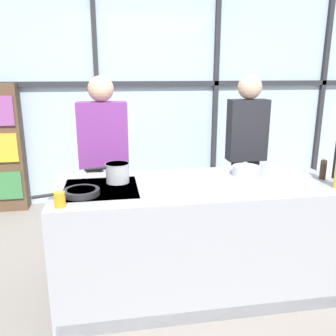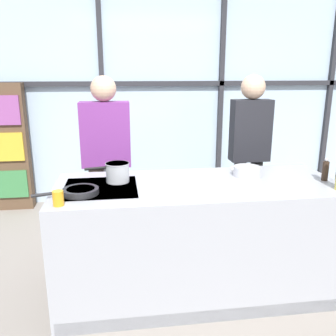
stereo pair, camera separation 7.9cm
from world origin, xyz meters
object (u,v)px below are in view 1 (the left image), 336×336
object	(u,v)px
spectator_center_left	(246,146)
frying_pan	(80,192)
white_plate	(243,169)
pepper_grinder	(323,169)
saucepan	(117,172)
mixing_bowl	(246,170)
juice_glass_near	(60,199)
spectator_far_left	(104,155)

from	to	relation	value
spectator_center_left	frying_pan	distance (m)	1.83
white_plate	spectator_center_left	bearing A→B (deg)	66.23
pepper_grinder	saucepan	bearing A→B (deg)	173.48
saucepan	mixing_bowl	bearing A→B (deg)	1.17
saucepan	white_plate	size ratio (longest dim) A/B	1.39
spectator_center_left	frying_pan	bearing A→B (deg)	31.94
white_plate	pepper_grinder	world-z (taller)	pepper_grinder
frying_pan	saucepan	size ratio (longest dim) A/B	1.31
spectator_center_left	mixing_bowl	size ratio (longest dim) A/B	7.80
spectator_center_left	juice_glass_near	size ratio (longest dim) A/B	17.53
spectator_far_left	frying_pan	xyz separation A→B (m)	(-0.15, -0.97, -0.03)
spectator_far_left	saucepan	bearing A→B (deg)	98.24
white_plate	pepper_grinder	size ratio (longest dim) A/B	1.33
pepper_grinder	juice_glass_near	world-z (taller)	pepper_grinder
frying_pan	mixing_bowl	distance (m)	1.30
white_plate	juice_glass_near	size ratio (longest dim) A/B	2.49
white_plate	mixing_bowl	bearing A→B (deg)	-104.57
white_plate	frying_pan	bearing A→B (deg)	-161.71
saucepan	white_plate	distance (m)	1.08
spectator_center_left	mixing_bowl	world-z (taller)	spectator_center_left
saucepan	spectator_center_left	bearing A→B (deg)	28.90
mixing_bowl	pepper_grinder	xyz separation A→B (m)	(0.55, -0.20, 0.04)
spectator_far_left	pepper_grinder	xyz separation A→B (m)	(1.67, -0.89, 0.03)
frying_pan	juice_glass_near	xyz separation A→B (m)	(-0.11, -0.20, 0.03)
frying_pan	juice_glass_near	world-z (taller)	juice_glass_near
mixing_bowl	juice_glass_near	xyz separation A→B (m)	(-1.38, -0.47, 0.01)
pepper_grinder	juice_glass_near	size ratio (longest dim) A/B	1.87
spectator_far_left	mixing_bowl	distance (m)	1.32
pepper_grinder	spectator_far_left	bearing A→B (deg)	151.81
frying_pan	pepper_grinder	size ratio (longest dim) A/B	2.43
spectator_far_left	white_plate	size ratio (longest dim) A/B	7.01
mixing_bowl	frying_pan	bearing A→B (deg)	-167.95
mixing_bowl	pepper_grinder	size ratio (longest dim) A/B	1.20
white_plate	mixing_bowl	xyz separation A→B (m)	(-0.04, -0.16, 0.03)
spectator_center_left	white_plate	bearing A→B (deg)	66.23
frying_pan	spectator_far_left	bearing A→B (deg)	81.12
juice_glass_near	spectator_center_left	bearing A→B (deg)	35.03
spectator_far_left	white_plate	distance (m)	1.28
spectator_far_left	juice_glass_near	xyz separation A→B (m)	(-0.26, -1.16, -0.00)
frying_pan	pepper_grinder	xyz separation A→B (m)	(1.82, 0.07, 0.06)
mixing_bowl	pepper_grinder	world-z (taller)	pepper_grinder
juice_glass_near	spectator_far_left	bearing A→B (deg)	77.44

